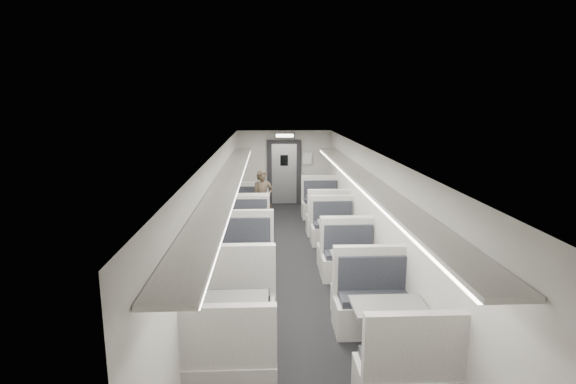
{
  "coord_description": "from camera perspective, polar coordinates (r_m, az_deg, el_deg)",
  "views": [
    {
      "loc": [
        -0.53,
        -8.46,
        3.36
      ],
      "look_at": [
        -0.06,
        1.94,
        1.22
      ],
      "focal_mm": 28.0,
      "sensor_mm": 36.0,
      "label": 1
    }
  ],
  "objects": [
    {
      "name": "booth_right_c",
      "position": [
        8.02,
        8.72,
        -10.3
      ],
      "size": [
        1.05,
        2.13,
        1.14
      ],
      "color": "silver",
      "rests_on": "room"
    },
    {
      "name": "window_b",
      "position": [
        9.91,
        -8.1,
        -0.19
      ],
      "size": [
        0.02,
        1.18,
        0.84
      ],
      "primitive_type": "cube",
      "color": "black",
      "rests_on": "room"
    },
    {
      "name": "window_d",
      "position": [
        5.71,
        -12.26,
        -9.26
      ],
      "size": [
        0.02,
        1.18,
        0.84
      ],
      "primitive_type": "cube",
      "color": "black",
      "rests_on": "room"
    },
    {
      "name": "vestibule_door",
      "position": [
        14.58,
        -0.49,
        2.47
      ],
      "size": [
        1.1,
        0.13,
        2.1
      ],
      "color": "black",
      "rests_on": "room"
    },
    {
      "name": "passenger",
      "position": [
        11.94,
        -3.23,
        -0.9
      ],
      "size": [
        0.62,
        0.45,
        1.55
      ],
      "primitive_type": "imported",
      "rotation": [
        0.0,
        0.0,
        0.16
      ],
      "color": "black",
      "rests_on": "room"
    },
    {
      "name": "room",
      "position": [
        8.74,
        0.95,
        -2.67
      ],
      "size": [
        3.24,
        12.24,
        2.64
      ],
      "color": "black",
      "rests_on": "ground"
    },
    {
      "name": "booth_left_b",
      "position": [
        10.36,
        -5.12,
        -5.21
      ],
      "size": [
        1.01,
        2.05,
        1.1
      ],
      "color": "silver",
      "rests_on": "room"
    },
    {
      "name": "booth_left_a",
      "position": [
        12.1,
        -4.76,
        -2.79
      ],
      "size": [
        0.98,
        1.98,
        1.06
      ],
      "color": "silver",
      "rests_on": "room"
    },
    {
      "name": "wall_notice",
      "position": [
        14.55,
        2.46,
        4.27
      ],
      "size": [
        0.32,
        0.02,
        0.4
      ],
      "primitive_type": "cube",
      "color": "silver",
      "rests_on": "room"
    },
    {
      "name": "booth_left_d",
      "position": [
        6.29,
        -6.87,
        -16.53
      ],
      "size": [
        1.11,
        2.24,
        1.2
      ],
      "color": "silver",
      "rests_on": "room"
    },
    {
      "name": "exit_sign",
      "position": [
        13.95,
        -0.43,
        7.19
      ],
      "size": [
        0.62,
        0.12,
        0.16
      ],
      "color": "black",
      "rests_on": "room"
    },
    {
      "name": "booth_right_a",
      "position": [
        12.25,
        4.65,
        -2.39
      ],
      "size": [
        1.11,
        2.24,
        1.2
      ],
      "color": "silver",
      "rests_on": "room"
    },
    {
      "name": "luggage_rack_right",
      "position": [
        8.47,
        9.53,
        1.66
      ],
      "size": [
        0.46,
        10.4,
        0.09
      ],
      "color": "silver",
      "rests_on": "room"
    },
    {
      "name": "luggage_rack_left",
      "position": [
        8.31,
        -7.5,
        1.53
      ],
      "size": [
        0.46,
        10.4,
        0.09
      ],
      "color": "silver",
      "rests_on": "room"
    },
    {
      "name": "booth_left_c",
      "position": [
        8.04,
        -5.86,
        -9.9
      ],
      "size": [
        1.15,
        2.33,
        1.25
      ],
      "color": "silver",
      "rests_on": "room"
    },
    {
      "name": "window_a",
      "position": [
        12.06,
        -7.13,
        1.95
      ],
      "size": [
        0.02,
        1.18,
        0.84
      ],
      "primitive_type": "cube",
      "color": "black",
      "rests_on": "room"
    },
    {
      "name": "booth_right_b",
      "position": [
        9.99,
        6.36,
        -5.82
      ],
      "size": [
        1.04,
        2.11,
        1.13
      ],
      "color": "silver",
      "rests_on": "room"
    },
    {
      "name": "booth_right_d",
      "position": [
        6.18,
        12.63,
        -17.13
      ],
      "size": [
        1.14,
        2.32,
        1.24
      ],
      "color": "silver",
      "rests_on": "room"
    },
    {
      "name": "window_c",
      "position": [
        7.78,
        -9.61,
        -3.5
      ],
      "size": [
        0.02,
        1.18,
        0.84
      ],
      "primitive_type": "cube",
      "color": "black",
      "rests_on": "room"
    }
  ]
}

